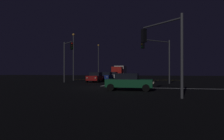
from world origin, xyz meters
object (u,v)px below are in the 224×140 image
sedan_white (113,75)px  streetlamp_left_far (98,58)px  sedan_red (96,77)px  sedan_blue (107,76)px  traffic_signal_se (163,43)px  streetlamp_left_near (73,53)px  box_truck (120,71)px  sedan_green_crossing (129,82)px  traffic_signal_ne (158,53)px  traffic_signal_nw (67,54)px

sedan_white → streetlamp_left_far: 10.16m
sedan_red → sedan_blue: bearing=86.3°
traffic_signal_se → streetlamp_left_near: bearing=127.7°
box_truck → streetlamp_left_far: size_ratio=0.96×
sedan_green_crossing → traffic_signal_ne: 10.62m
sedan_red → sedan_green_crossing: 14.77m
sedan_blue → traffic_signal_nw: (-4.03, -8.36, 3.49)m
sedan_white → traffic_signal_nw: 15.59m
sedan_green_crossing → traffic_signal_nw: 15.33m
sedan_red → traffic_signal_ne: 10.90m
sedan_blue → sedan_white: size_ratio=1.00×
sedan_white → streetlamp_left_far: streetlamp_left_far is taller
sedan_white → streetlamp_left_near: size_ratio=0.50×
traffic_signal_se → traffic_signal_ne: size_ratio=0.91×
sedan_white → box_truck: 7.95m
traffic_signal_se → sedan_red: bearing=121.6°
traffic_signal_se → traffic_signal_nw: (-13.79, 13.79, 0.48)m
sedan_green_crossing → traffic_signal_se: (2.93, -3.55, 3.01)m
traffic_signal_ne → streetlamp_left_near: (-15.13, 6.69, 0.75)m
box_truck → traffic_signal_nw: bearing=-99.7°
box_truck → streetlamp_left_near: bearing=-108.5°
traffic_signal_ne → box_truck: bearing=112.6°
box_truck → traffic_signal_nw: size_ratio=1.31×
sedan_white → sedan_green_crossing: bearing=-74.3°
sedan_green_crossing → traffic_signal_se: 5.50m
sedan_green_crossing → streetlamp_left_near: size_ratio=0.50×
sedan_white → traffic_signal_nw: bearing=-104.7°
traffic_signal_se → traffic_signal_ne: traffic_signal_ne is taller
traffic_signal_se → streetlamp_left_near: (-15.43, 19.93, 1.19)m
sedan_green_crossing → streetlamp_left_near: (-12.50, 16.38, 4.19)m
box_truck → traffic_signal_ne: traffic_signal_ne is taller
sedan_green_crossing → traffic_signal_se: traffic_signal_se is taller
sedan_blue → streetlamp_left_near: streetlamp_left_near is taller
sedan_white → traffic_signal_se: (9.94, -28.49, 3.01)m
sedan_blue → streetlamp_left_near: 7.39m
sedan_white → traffic_signal_se: bearing=-70.8°
sedan_red → traffic_signal_ne: traffic_signal_ne is taller
box_truck → streetlamp_left_near: (-5.50, -16.46, 3.29)m
traffic_signal_ne → sedan_white: bearing=122.3°
traffic_signal_se → streetlamp_left_far: 39.12m
sedan_red → streetlamp_left_far: (-5.30, 19.49, 4.19)m
sedan_blue → traffic_signal_se: (9.77, -22.16, 3.01)m
streetlamp_left_near → box_truck: bearing=71.5°
sedan_red → sedan_blue: same height
sedan_green_crossing → traffic_signal_se: bearing=-50.4°
streetlamp_left_far → traffic_signal_ne: bearing=-56.3°
sedan_red → traffic_signal_nw: 5.71m
sedan_white → sedan_red: bearing=-90.9°
streetlamp_left_near → traffic_signal_se: bearing=-52.3°
sedan_green_crossing → sedan_blue: bearing=110.2°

